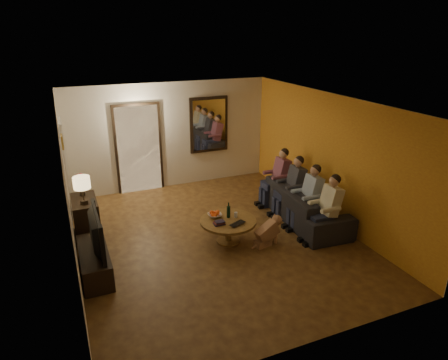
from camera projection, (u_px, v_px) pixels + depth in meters
name	position (u px, v px, depth m)	size (l,w,h in m)	color
floor	(216.00, 238.00, 7.67)	(5.00, 6.00, 0.01)	#472913
ceiling	(214.00, 103.00, 6.74)	(5.00, 6.00, 0.01)	white
back_wall	(170.00, 136.00, 9.79)	(5.00, 0.02, 2.60)	beige
front_wall	(310.00, 257.00, 4.62)	(5.00, 0.02, 2.60)	beige
left_wall	(68.00, 196.00, 6.30)	(0.02, 6.00, 2.60)	beige
right_wall	(329.00, 158.00, 8.11)	(0.02, 6.00, 2.60)	beige
orange_accent	(329.00, 159.00, 8.10)	(0.01, 6.00, 2.60)	orange
kitchen_doorway	(139.00, 149.00, 9.57)	(1.00, 0.06, 2.10)	#FFE0A5
door_trim	(139.00, 150.00, 9.56)	(1.12, 0.04, 2.22)	black
fridge_glimpse	(149.00, 154.00, 9.72)	(0.45, 0.03, 1.70)	silver
mirror_frame	(209.00, 125.00, 10.04)	(1.00, 0.05, 1.40)	black
mirror_glass	(209.00, 125.00, 10.02)	(0.86, 0.02, 1.26)	white
white_door	(67.00, 168.00, 8.40)	(0.06, 0.85, 2.04)	white
framed_art	(62.00, 142.00, 7.24)	(0.03, 0.28, 0.24)	#B28C33
art_canvas	(63.00, 142.00, 7.24)	(0.01, 0.22, 0.18)	brown
dresser	(86.00, 218.00, 7.61)	(0.45, 0.87, 0.77)	black
table_lamp	(83.00, 190.00, 7.19)	(0.30, 0.30, 0.54)	beige
flower_vase	(81.00, 185.00, 7.59)	(0.14, 0.14, 0.44)	red
tv_stand	(95.00, 262.00, 6.50)	(0.45, 1.29, 0.43)	black
tv	(91.00, 232.00, 6.31)	(0.15, 1.16, 0.67)	black
sofa	(304.00, 203.00, 8.32)	(0.95, 2.43, 0.71)	black
person_a	(327.00, 211.00, 7.43)	(0.60, 0.40, 1.20)	tan
person_b	(309.00, 199.00, 7.94)	(0.60, 0.40, 1.20)	tan
person_c	(293.00, 188.00, 8.46)	(0.60, 0.40, 1.20)	tan
person_d	(279.00, 179.00, 8.98)	(0.60, 0.40, 1.20)	tan
dog	(267.00, 231.00, 7.36)	(0.56, 0.24, 0.56)	#9B6747
coffee_table	(228.00, 231.00, 7.48)	(1.05, 1.05, 0.45)	brown
bowl	(215.00, 215.00, 7.52)	(0.26, 0.26, 0.06)	white
oranges	(215.00, 212.00, 7.49)	(0.20, 0.20, 0.08)	#FC5315
wine_bottle	(229.00, 210.00, 7.45)	(0.07, 0.07, 0.31)	black
wine_glass	(236.00, 215.00, 7.49)	(0.06, 0.06, 0.10)	silver
book_stack	(219.00, 223.00, 7.23)	(0.20, 0.15, 0.07)	black
laptop	(239.00, 225.00, 7.19)	(0.33, 0.21, 0.03)	black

